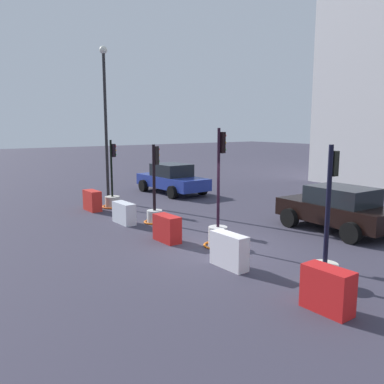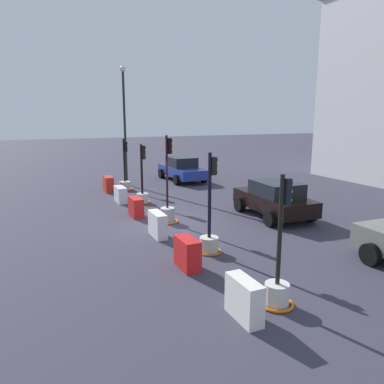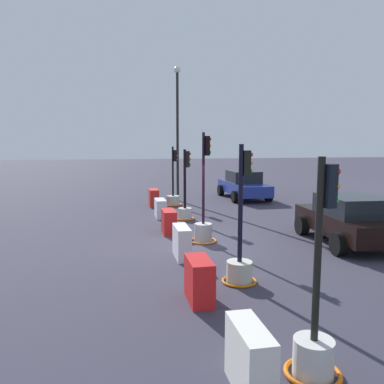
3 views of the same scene
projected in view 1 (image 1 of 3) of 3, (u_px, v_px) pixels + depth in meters
name	position (u px, v px, depth m)	size (l,w,h in m)	color
ground_plane	(216.00, 248.00, 11.96)	(120.00, 120.00, 0.00)	#373444
traffic_light_0	(113.00, 198.00, 17.88)	(0.93, 0.93, 2.97)	beige
traffic_light_1	(155.00, 208.00, 15.01)	(0.81, 0.81, 2.91)	silver
traffic_light_2	(218.00, 228.00, 12.06)	(0.87, 0.87, 3.51)	#ACAAAA
traffic_light_3	(325.00, 260.00, 9.14)	(0.81, 0.81, 3.17)	beige
construction_barrier_0	(92.00, 201.00, 17.20)	(1.01, 0.46, 0.86)	red
construction_barrier_1	(124.00, 213.00, 14.93)	(1.13, 0.44, 0.78)	silver
construction_barrier_2	(167.00, 228.00, 12.58)	(1.01, 0.46, 0.83)	red
construction_barrier_3	(229.00, 251.00, 10.26)	(1.11, 0.39, 0.89)	silver
construction_barrier_4	(327.00, 290.00, 7.80)	(0.99, 0.47, 0.88)	red
car_black_sedan	(338.00, 208.00, 13.79)	(4.11, 2.29, 1.55)	black
car_blue_estate	(172.00, 179.00, 21.64)	(4.59, 2.24, 1.57)	navy
street_lamp_post	(105.00, 109.00, 18.65)	(0.36, 0.36, 7.14)	black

